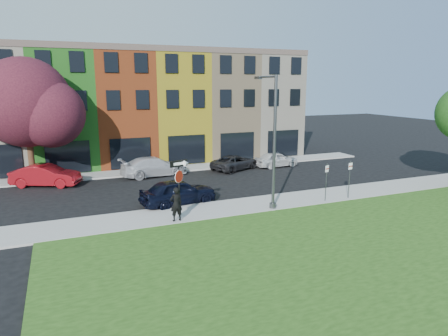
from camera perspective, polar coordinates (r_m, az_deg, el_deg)
name	(u,v)px	position (r m, az deg, el deg)	size (l,w,h in m)	color
ground	(276,222)	(22.03, 7.40, -7.62)	(120.00, 120.00, 0.00)	black
sidewalk_near	(280,202)	(25.43, 7.97, -4.79)	(40.00, 3.00, 0.12)	#999690
sidewalk_far	(157,170)	(34.55, -9.49, -0.34)	(40.00, 2.40, 0.12)	#999690
rowhouse_block	(146,108)	(39.98, -11.07, 8.42)	(30.00, 10.12, 10.00)	beige
stop_sign	(179,178)	(21.43, -6.45, -1.40)	(1.02, 0.32, 3.25)	black
man	(176,204)	(21.51, -6.84, -5.14)	(0.72, 0.51, 1.86)	black
sedan_near	(178,192)	(24.81, -6.57, -3.39)	(4.97, 2.67, 1.61)	black
parked_car_red	(46,175)	(31.76, -24.11, -0.98)	(5.08, 3.47, 1.58)	maroon
parked_car_silver	(154,166)	(32.65, -9.96, 0.22)	(5.59, 2.81, 1.56)	#B7B6BC
parked_car_dark	(235,162)	(34.54, 1.59, 0.81)	(5.08, 3.86, 1.28)	black
parked_car_white	(276,159)	(36.00, 7.50, 1.23)	(4.08, 1.90, 1.35)	silver
street_lamp	(273,142)	(23.27, 6.94, 3.64)	(0.40, 2.58, 7.71)	#47494C
parking_sign_a	(326,178)	(25.57, 14.42, -1.38)	(0.31, 0.14, 2.41)	#47494C
parking_sign_b	(350,175)	(26.66, 17.52, -0.99)	(0.32, 0.11, 2.43)	#47494C
tree_purple	(28,105)	(32.28, -26.24, 8.13)	(7.69, 6.73, 9.10)	black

